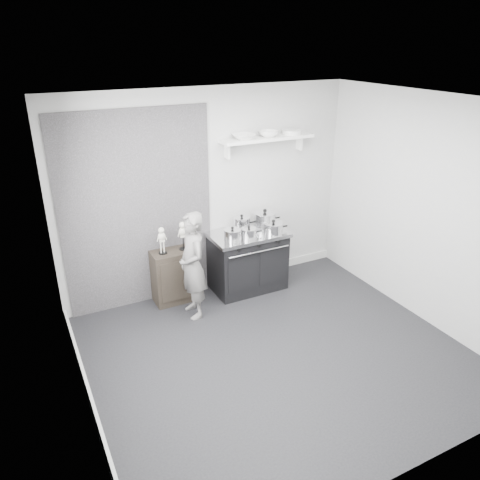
# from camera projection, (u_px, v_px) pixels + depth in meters

# --- Properties ---
(ground) EXTENTS (4.00, 4.00, 0.00)m
(ground) POSITION_uv_depth(u_px,v_px,m) (276.00, 354.00, 5.20)
(ground) COLOR black
(ground) RESTS_ON ground
(room_shell) EXTENTS (4.02, 3.62, 2.71)m
(room_shell) POSITION_uv_depth(u_px,v_px,m) (266.00, 213.00, 4.63)
(room_shell) COLOR #B0B0AE
(room_shell) RESTS_ON ground
(wall_shelf) EXTENTS (1.30, 0.26, 0.24)m
(wall_shelf) POSITION_uv_depth(u_px,v_px,m) (267.00, 139.00, 6.10)
(wall_shelf) COLOR white
(wall_shelf) RESTS_ON room_shell
(stove) EXTENTS (1.03, 0.65, 0.83)m
(stove) POSITION_uv_depth(u_px,v_px,m) (248.00, 260.00, 6.41)
(stove) COLOR black
(stove) RESTS_ON ground
(side_cabinet) EXTENTS (0.55, 0.32, 0.72)m
(side_cabinet) POSITION_uv_depth(u_px,v_px,m) (174.00, 276.00, 6.12)
(side_cabinet) COLOR black
(side_cabinet) RESTS_ON ground
(child) EXTENTS (0.33, 0.50, 1.36)m
(child) POSITION_uv_depth(u_px,v_px,m) (193.00, 266.00, 5.68)
(child) COLOR slate
(child) RESTS_ON ground
(pot_front_left) EXTENTS (0.31, 0.23, 0.18)m
(pot_front_left) POSITION_uv_depth(u_px,v_px,m) (233.00, 234.00, 6.02)
(pot_front_left) COLOR silver
(pot_front_left) RESTS_ON stove
(pot_back_left) EXTENTS (0.32, 0.23, 0.22)m
(pot_back_left) POSITION_uv_depth(u_px,v_px,m) (242.00, 223.00, 6.31)
(pot_back_left) COLOR silver
(pot_back_left) RESTS_ON stove
(pot_back_right) EXTENTS (0.39, 0.31, 0.26)m
(pot_back_right) POSITION_uv_depth(u_px,v_px,m) (265.00, 219.00, 6.41)
(pot_back_right) COLOR silver
(pot_back_right) RESTS_ON stove
(pot_front_right) EXTENTS (0.35, 0.26, 0.19)m
(pot_front_right) POSITION_uv_depth(u_px,v_px,m) (273.00, 228.00, 6.21)
(pot_front_right) COLOR silver
(pot_front_right) RESTS_ON stove
(pot_front_center) EXTENTS (0.30, 0.21, 0.17)m
(pot_front_center) POSITION_uv_depth(u_px,v_px,m) (249.00, 233.00, 6.08)
(pot_front_center) COLOR silver
(pot_front_center) RESTS_ON stove
(skeleton_full) EXTENTS (0.11, 0.07, 0.41)m
(skeleton_full) POSITION_uv_depth(u_px,v_px,m) (162.00, 239.00, 5.84)
(skeleton_full) COLOR silver
(skeleton_full) RESTS_ON side_cabinet
(skeleton_torso) EXTENTS (0.12, 0.08, 0.43)m
(skeleton_torso) POSITION_uv_depth(u_px,v_px,m) (183.00, 234.00, 5.95)
(skeleton_torso) COLOR silver
(skeleton_torso) RESTS_ON side_cabinet
(bowl_large) EXTENTS (0.28, 0.28, 0.07)m
(bowl_large) POSITION_uv_depth(u_px,v_px,m) (244.00, 137.00, 5.92)
(bowl_large) COLOR white
(bowl_large) RESTS_ON wall_shelf
(bowl_small) EXTENTS (0.25, 0.25, 0.08)m
(bowl_small) POSITION_uv_depth(u_px,v_px,m) (269.00, 134.00, 6.07)
(bowl_small) COLOR white
(bowl_small) RESTS_ON wall_shelf
(plate_stack) EXTENTS (0.25, 0.25, 0.06)m
(plate_stack) POSITION_uv_depth(u_px,v_px,m) (292.00, 132.00, 6.22)
(plate_stack) COLOR white
(plate_stack) RESTS_ON wall_shelf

